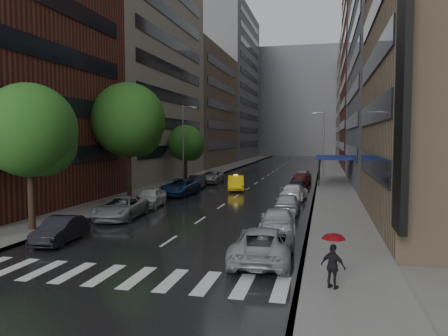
# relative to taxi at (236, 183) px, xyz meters

# --- Properties ---
(ground) EXTENTS (220.00, 220.00, 0.00)m
(ground) POSITION_rel_taxi_xyz_m (0.97, -26.63, -0.76)
(ground) COLOR gray
(ground) RESTS_ON ground
(road) EXTENTS (14.00, 140.00, 0.01)m
(road) POSITION_rel_taxi_xyz_m (0.97, 23.37, -0.76)
(road) COLOR black
(road) RESTS_ON ground
(sidewalk_left) EXTENTS (4.00, 140.00, 0.15)m
(sidewalk_left) POSITION_rel_taxi_xyz_m (-8.03, 23.37, -0.69)
(sidewalk_left) COLOR gray
(sidewalk_left) RESTS_ON ground
(sidewalk_right) EXTENTS (4.00, 140.00, 0.15)m
(sidewalk_right) POSITION_rel_taxi_xyz_m (9.97, 23.37, -0.69)
(sidewalk_right) COLOR gray
(sidewalk_right) RESTS_ON ground
(crosswalk) EXTENTS (13.15, 2.80, 0.01)m
(crosswalk) POSITION_rel_taxi_xyz_m (1.17, -28.63, -0.75)
(crosswalk) COLOR silver
(crosswalk) RESTS_ON ground
(buildings_left) EXTENTS (8.00, 108.00, 38.00)m
(buildings_left) POSITION_rel_taxi_xyz_m (-14.03, 32.16, 15.23)
(buildings_left) COLOR maroon
(buildings_left) RESTS_ON ground
(buildings_right) EXTENTS (8.05, 109.10, 36.00)m
(buildings_right) POSITION_rel_taxi_xyz_m (15.97, 30.07, 14.27)
(buildings_right) COLOR #937A5B
(buildings_right) RESTS_ON ground
(building_far) EXTENTS (40.00, 14.00, 32.00)m
(building_far) POSITION_rel_taxi_xyz_m (0.97, 91.37, 15.24)
(building_far) COLOR slate
(building_far) RESTS_ON ground
(tree_near) EXTENTS (5.40, 5.40, 8.61)m
(tree_near) POSITION_rel_taxi_xyz_m (-7.63, -22.16, 5.13)
(tree_near) COLOR #382619
(tree_near) RESTS_ON ground
(tree_mid) EXTENTS (6.40, 6.40, 10.20)m
(tree_mid) POSITION_rel_taxi_xyz_m (-7.63, -9.14, 6.22)
(tree_mid) COLOR #382619
(tree_mid) RESTS_ON ground
(tree_far) EXTENTS (4.41, 4.41, 7.02)m
(tree_far) POSITION_rel_taxi_xyz_m (-7.63, 6.75, 4.04)
(tree_far) COLOR #382619
(tree_far) RESTS_ON ground
(taxi) EXTENTS (2.53, 4.86, 1.52)m
(taxi) POSITION_rel_taxi_xyz_m (0.00, 0.00, 0.00)
(taxi) COLOR #E4B70C
(taxi) RESTS_ON ground
(parked_cars_left) EXTENTS (2.91, 35.56, 1.58)m
(parked_cars_left) POSITION_rel_taxi_xyz_m (-4.43, -7.36, -0.01)
(parked_cars_left) COLOR black
(parked_cars_left) RESTS_ON ground
(parked_cars_right) EXTENTS (2.69, 43.24, 1.54)m
(parked_cars_right) POSITION_rel_taxi_xyz_m (6.37, -8.76, -0.04)
(parked_cars_right) COLOR #949599
(parked_cars_right) RESTS_ON ground
(ped_red_umbrella) EXTENTS (1.00, 0.82, 2.01)m
(ped_red_umbrella) POSITION_rel_taxi_xyz_m (9.29, -28.58, 0.58)
(ped_red_umbrella) COLOR black
(ped_red_umbrella) RESTS_ON sidewalk_right
(street_lamp_left) EXTENTS (1.74, 0.22, 9.00)m
(street_lamp_left) POSITION_rel_taxi_xyz_m (-6.75, 3.37, 4.13)
(street_lamp_left) COLOR gray
(street_lamp_left) RESTS_ON sidewalk_left
(street_lamp_right) EXTENTS (1.74, 0.22, 9.00)m
(street_lamp_right) POSITION_rel_taxi_xyz_m (8.69, 18.37, 4.13)
(street_lamp_right) COLOR gray
(street_lamp_right) RESTS_ON sidewalk_right
(awning) EXTENTS (4.00, 8.00, 3.12)m
(awning) POSITION_rel_taxi_xyz_m (9.95, 8.37, 2.37)
(awning) COLOR navy
(awning) RESTS_ON sidewalk_right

